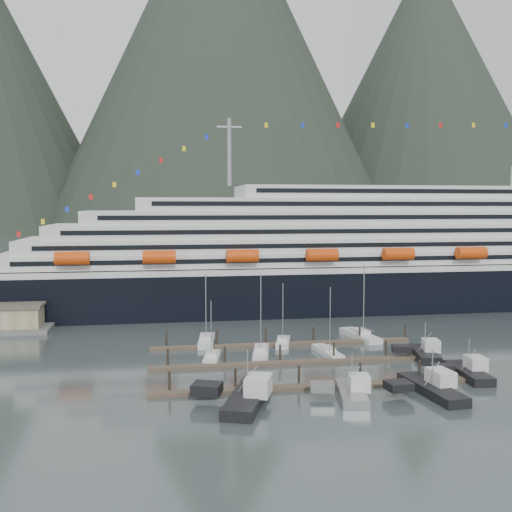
% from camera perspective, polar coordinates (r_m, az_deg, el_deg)
% --- Properties ---
extents(ground, '(1600.00, 1600.00, 0.00)m').
position_cam_1_polar(ground, '(96.58, 7.54, -10.48)').
color(ground, '#495656').
rests_on(ground, ground).
extents(mountains, '(870.00, 440.00, 420.00)m').
position_cam_1_polar(mountains, '(696.19, -2.75, 16.15)').
color(mountains, '#222D22').
rests_on(mountains, ground).
extents(cruise_ship, '(210.00, 30.40, 50.30)m').
position_cam_1_polar(cruise_ship, '(155.63, 12.28, -0.26)').
color(cruise_ship, black).
rests_on(cruise_ship, ground).
extents(dock_near, '(48.18, 2.28, 3.20)m').
position_cam_1_polar(dock_near, '(85.98, 6.30, -12.17)').
color(dock_near, '#4C3E31').
rests_on(dock_near, ground).
extents(dock_mid, '(48.18, 2.28, 3.20)m').
position_cam_1_polar(dock_mid, '(98.08, 4.22, -10.03)').
color(dock_mid, '#4C3E31').
rests_on(dock_mid, ground).
extents(dock_far, '(48.18, 2.28, 3.20)m').
position_cam_1_polar(dock_far, '(110.38, 2.61, -8.35)').
color(dock_far, '#4C3E31').
rests_on(dock_far, ground).
extents(sailboat_a, '(3.70, 8.24, 10.41)m').
position_cam_1_polar(sailboat_a, '(100.23, -4.24, -9.66)').
color(sailboat_a, silver).
rests_on(sailboat_a, ground).
extents(sailboat_b, '(4.47, 10.01, 14.67)m').
position_cam_1_polar(sailboat_b, '(103.40, 0.48, -9.17)').
color(sailboat_b, silver).
rests_on(sailboat_b, ground).
extents(sailboat_d, '(3.26, 9.88, 12.13)m').
position_cam_1_polar(sailboat_d, '(104.39, 6.83, -9.09)').
color(sailboat_d, silver).
rests_on(sailboat_d, ground).
extents(sailboat_e, '(4.01, 10.67, 13.61)m').
position_cam_1_polar(sailboat_e, '(112.22, -4.75, -8.08)').
color(sailboat_e, silver).
rests_on(sailboat_e, ground).
extents(sailboat_f, '(4.29, 8.38, 11.80)m').
position_cam_1_polar(sailboat_f, '(111.03, 2.58, -8.22)').
color(sailboat_f, silver).
rests_on(sailboat_f, ground).
extents(sailboat_g, '(4.89, 12.27, 14.88)m').
position_cam_1_polar(sailboat_g, '(117.76, 9.89, -7.52)').
color(sailboat_g, silver).
rests_on(sailboat_g, ground).
extents(trawler_a, '(11.58, 14.63, 7.81)m').
position_cam_1_polar(trawler_a, '(78.80, -0.94, -13.22)').
color(trawler_a, black).
rests_on(trawler_a, ground).
extents(trawler_b, '(8.19, 10.62, 6.58)m').
position_cam_1_polar(trawler_b, '(81.93, 9.00, -12.66)').
color(trawler_b, gray).
rests_on(trawler_b, ground).
extents(trawler_c, '(9.54, 13.44, 6.70)m').
position_cam_1_polar(trawler_c, '(86.00, 16.31, -11.94)').
color(trawler_c, black).
rests_on(trawler_c, ground).
extents(trawler_d, '(8.14, 10.99, 6.40)m').
position_cam_1_polar(trawler_d, '(95.76, 19.50, -10.32)').
color(trawler_d, black).
rests_on(trawler_d, ground).
extents(trawler_e, '(8.21, 10.62, 6.57)m').
position_cam_1_polar(trawler_e, '(105.24, 15.70, -8.86)').
color(trawler_e, black).
rests_on(trawler_e, ground).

